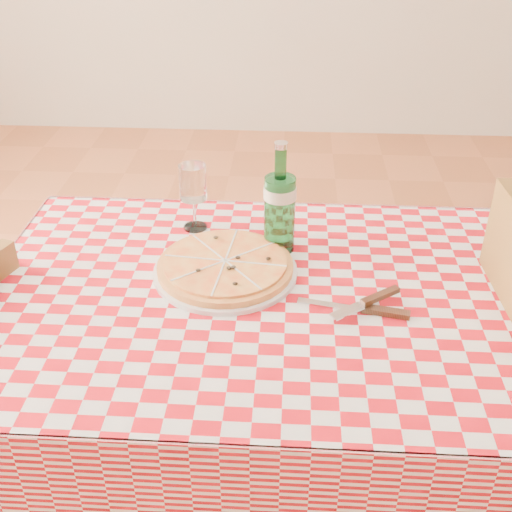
{
  "coord_description": "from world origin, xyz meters",
  "views": [
    {
      "loc": [
        0.06,
        -1.19,
        1.6
      ],
      "look_at": [
        -0.02,
        0.06,
        0.82
      ],
      "focal_mm": 45.0,
      "sensor_mm": 36.0,
      "label": 1
    }
  ],
  "objects_px": {
    "pizza_plate": "(225,265)",
    "water_bottle": "(280,198)",
    "wine_glass": "(194,197)",
    "dining_table": "(263,327)"
  },
  "relations": [
    {
      "from": "pizza_plate",
      "to": "water_bottle",
      "type": "bearing_deg",
      "value": 44.42
    },
    {
      "from": "pizza_plate",
      "to": "wine_glass",
      "type": "relative_size",
      "value": 1.9
    },
    {
      "from": "water_bottle",
      "to": "wine_glass",
      "type": "height_order",
      "value": "water_bottle"
    },
    {
      "from": "wine_glass",
      "to": "pizza_plate",
      "type": "bearing_deg",
      "value": -64.54
    },
    {
      "from": "water_bottle",
      "to": "wine_glass",
      "type": "distance_m",
      "value": 0.25
    },
    {
      "from": "water_bottle",
      "to": "wine_glass",
      "type": "xyz_separation_m",
      "value": [
        -0.23,
        0.09,
        -0.05
      ]
    },
    {
      "from": "dining_table",
      "to": "pizza_plate",
      "type": "height_order",
      "value": "pizza_plate"
    },
    {
      "from": "dining_table",
      "to": "wine_glass",
      "type": "height_order",
      "value": "wine_glass"
    },
    {
      "from": "water_bottle",
      "to": "wine_glass",
      "type": "relative_size",
      "value": 1.58
    },
    {
      "from": "wine_glass",
      "to": "water_bottle",
      "type": "bearing_deg",
      "value": -22.71
    }
  ]
}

